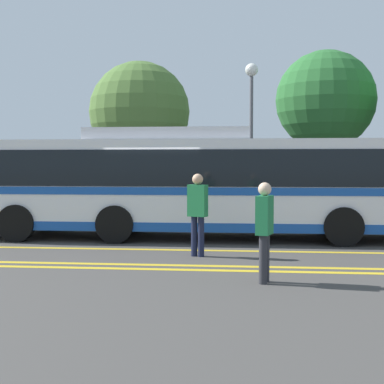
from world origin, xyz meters
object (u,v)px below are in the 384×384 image
object	(u,v)px
parked_car_2	(242,202)
pedestrian_1	(198,209)
transit_bus	(191,182)
parked_car_1	(98,199)
street_lamp	(251,105)
tree_2	(140,112)
pedestrian_2	(264,226)
tree_0	(325,101)

from	to	relation	value
parked_car_2	pedestrian_1	size ratio (longest dim) A/B	2.40
transit_bus	parked_car_1	size ratio (longest dim) A/B	2.97
transit_bus	street_lamp	size ratio (longest dim) A/B	2.16
transit_bus	tree_2	xyz separation A→B (m)	(-3.21, 8.88, 2.84)
transit_bus	parked_car_1	xyz separation A→B (m)	(-3.91, 4.41, -0.79)
transit_bus	pedestrian_2	bearing A→B (deg)	17.92
pedestrian_1	pedestrian_2	xyz separation A→B (m)	(1.39, -2.56, -0.07)
pedestrian_1	street_lamp	size ratio (longest dim) A/B	0.31
parked_car_2	pedestrian_2	xyz separation A→B (m)	(0.43, -9.55, 0.28)
transit_bus	street_lamp	bearing A→B (deg)	164.70
parked_car_2	tree_2	xyz separation A→B (m)	(-4.60, 4.92, 3.68)
pedestrian_2	tree_0	bearing A→B (deg)	5.07
parked_car_1	tree_0	xyz separation A→B (m)	(9.07, 5.80, 4.22)
street_lamp	pedestrian_2	bearing A→B (deg)	-89.60
parked_car_1	pedestrian_1	world-z (taller)	pedestrian_1
tree_0	street_lamp	bearing A→B (deg)	-132.35
transit_bus	pedestrian_2	distance (m)	5.92
parked_car_1	street_lamp	xyz separation A→B (m)	(5.65, 2.05, 3.64)
parked_car_1	parked_car_2	distance (m)	5.32
tree_0	tree_2	bearing A→B (deg)	-170.96
transit_bus	pedestrian_1	distance (m)	3.10
street_lamp	tree_0	distance (m)	5.11
street_lamp	pedestrian_1	bearing A→B (deg)	-97.83
parked_car_2	tree_2	bearing A→B (deg)	-135.03
transit_bus	pedestrian_2	world-z (taller)	transit_bus
pedestrian_2	street_lamp	distance (m)	12.53
parked_car_2	tree_2	size ratio (longest dim) A/B	0.67
parked_car_2	parked_car_1	bearing A→B (deg)	-92.97
pedestrian_2	tree_0	size ratio (longest dim) A/B	0.24
parked_car_2	tree_0	world-z (taller)	tree_0
parked_car_2	street_lamp	xyz separation A→B (m)	(0.35, 2.50, 3.69)
pedestrian_2	tree_0	distance (m)	16.64
transit_bus	tree_0	distance (m)	11.94
parked_car_2	tree_0	xyz separation A→B (m)	(3.77, 6.26, 4.26)
street_lamp	tree_0	world-z (taller)	tree_0
tree_0	tree_2	distance (m)	8.50
pedestrian_1	tree_2	xyz separation A→B (m)	(-3.65, 11.91, 3.34)
transit_bus	parked_car_2	world-z (taller)	transit_bus
pedestrian_2	tree_2	size ratio (longest dim) A/B	0.26
parked_car_1	pedestrian_2	bearing A→B (deg)	-148.42
transit_bus	pedestrian_1	world-z (taller)	transit_bus
parked_car_2	pedestrian_1	xyz separation A→B (m)	(-0.96, -6.99, 0.34)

